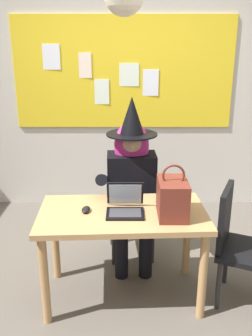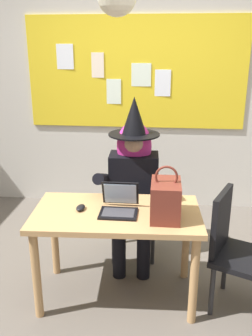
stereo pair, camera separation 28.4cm
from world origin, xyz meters
name	(u,v)px [view 2 (the right image)]	position (x,y,z in m)	size (l,w,h in m)	color
ground_plane	(118,292)	(0.00, 0.00, 0.00)	(24.00, 24.00, 0.00)	#5B544C
wall_back_bulletin	(136,93)	(0.00, 1.78, 1.33)	(6.35, 1.98, 2.63)	beige
desk_main	(117,224)	(0.00, -0.02, 0.61)	(1.23, 0.70, 0.71)	tan
chair_at_desk	(133,201)	(0.07, 0.67, 0.49)	(0.45, 0.45, 0.89)	black
person_costumed	(133,176)	(0.08, 0.54, 0.79)	(0.61, 0.69, 1.45)	black
laptop	(119,205)	(0.02, -0.02, 0.76)	(0.27, 0.27, 0.20)	black
computer_mouse	(81,208)	(-0.26, -0.02, 0.73)	(0.06, 0.10, 0.03)	black
handbag	(166,199)	(0.35, -0.08, 0.85)	(0.20, 0.30, 0.38)	maroon
chair_extra_corner	(234,246)	(0.84, -0.05, 0.49)	(0.55, 0.55, 0.89)	black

